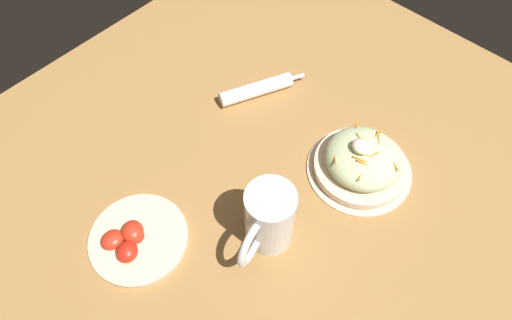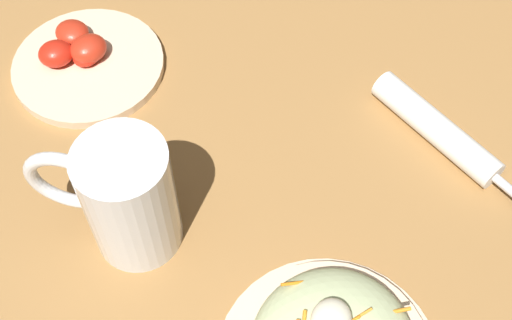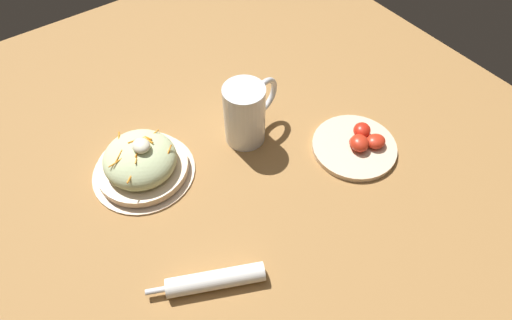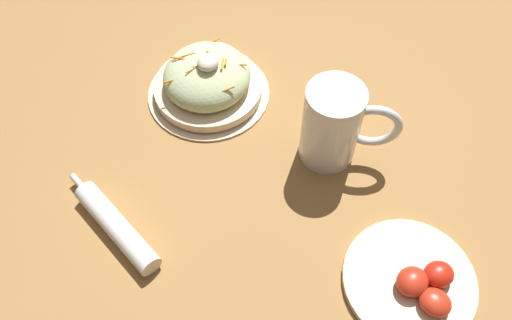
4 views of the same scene
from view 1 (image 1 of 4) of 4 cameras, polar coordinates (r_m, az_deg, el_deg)
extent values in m
plane|color=#9E703D|center=(0.92, 3.66, -7.14)|extent=(1.43, 1.43, 0.00)
cylinder|color=beige|center=(0.99, 12.78, -1.16)|extent=(0.22, 0.22, 0.01)
cylinder|color=beige|center=(0.98, 12.92, -0.76)|extent=(0.20, 0.20, 0.02)
ellipsoid|color=beige|center=(0.96, 13.25, 0.18)|extent=(0.16, 0.15, 0.08)
cylinder|color=orange|center=(0.94, 16.99, -0.60)|extent=(0.03, 0.01, 0.01)
cylinder|color=orange|center=(0.93, 13.16, 2.18)|extent=(0.02, 0.02, 0.01)
cylinder|color=orange|center=(0.97, 15.19, 3.17)|extent=(0.01, 0.02, 0.00)
cylinder|color=orange|center=(0.92, 9.85, 0.17)|extent=(0.02, 0.03, 0.01)
cylinder|color=orange|center=(0.98, 12.51, 4.07)|extent=(0.02, 0.02, 0.00)
cylinder|color=orange|center=(0.96, 14.84, 3.03)|extent=(0.01, 0.03, 0.00)
cylinder|color=orange|center=(0.92, 14.64, 0.70)|extent=(0.01, 0.02, 0.00)
cylinder|color=orange|center=(0.95, 15.11, 2.54)|extent=(0.02, 0.02, 0.01)
cylinder|color=orange|center=(0.91, 12.92, 0.08)|extent=(0.03, 0.01, 0.01)
cylinder|color=orange|center=(0.91, 13.09, -0.29)|extent=(0.02, 0.01, 0.01)
cylinder|color=orange|center=(0.94, 12.81, 2.79)|extent=(0.02, 0.01, 0.00)
cylinder|color=orange|center=(0.90, 12.92, -2.03)|extent=(0.01, 0.02, 0.00)
cylinder|color=orange|center=(0.92, 13.53, 0.64)|extent=(0.02, 0.01, 0.01)
ellipsoid|color=#EFEACC|center=(0.92, 13.08, 1.63)|extent=(0.04, 0.04, 0.02)
cylinder|color=white|center=(0.84, 1.56, -7.01)|extent=(0.09, 0.09, 0.15)
cylinder|color=#B76B14|center=(0.86, 1.52, -7.78)|extent=(0.08, 0.08, 0.09)
cylinder|color=white|center=(0.81, 1.60, -6.16)|extent=(0.08, 0.08, 0.01)
torus|color=white|center=(0.81, -0.53, -10.32)|extent=(0.04, 0.09, 0.09)
cylinder|color=white|center=(1.09, 0.00, 8.82)|extent=(0.11, 0.18, 0.04)
cylinder|color=silver|center=(1.12, 5.15, 10.32)|extent=(0.02, 0.04, 0.01)
cylinder|color=beige|center=(0.92, -14.46, -9.54)|extent=(0.19, 0.19, 0.01)
ellipsoid|color=red|center=(0.91, -17.55, -9.49)|extent=(0.05, 0.05, 0.02)
ellipsoid|color=red|center=(0.89, -15.83, -10.98)|extent=(0.06, 0.06, 0.03)
ellipsoid|color=red|center=(0.91, -15.22, -8.64)|extent=(0.06, 0.06, 0.03)
ellipsoid|color=red|center=(0.91, -14.84, -9.09)|extent=(0.04, 0.04, 0.02)
camera|label=2|loc=(0.57, 49.38, 24.38)|focal=48.44mm
camera|label=3|loc=(1.03, -12.09, 52.13)|focal=30.10mm
camera|label=4|loc=(0.78, -42.02, 39.10)|focal=36.28mm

